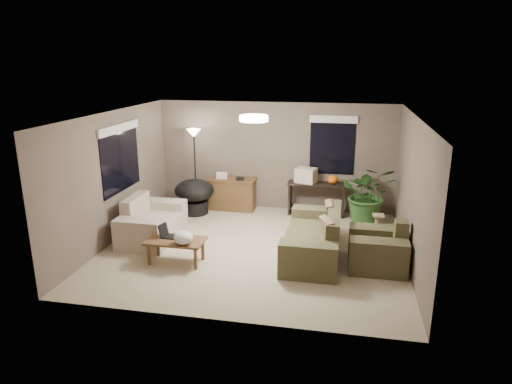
% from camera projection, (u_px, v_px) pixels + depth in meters
% --- Properties ---
extents(room_shell, '(5.50, 5.50, 5.50)m').
position_uv_depth(room_shell, '(254.00, 184.00, 8.24)').
color(room_shell, '#BFAD8E').
rests_on(room_shell, ground).
extents(main_sofa, '(0.95, 2.20, 0.85)m').
position_uv_depth(main_sofa, '(315.00, 240.00, 8.22)').
color(main_sofa, brown).
rests_on(main_sofa, ground).
extents(throw_pillows, '(0.39, 1.39, 0.47)m').
position_uv_depth(throw_pillows, '(330.00, 222.00, 8.08)').
color(throw_pillows, '#8C7251').
rests_on(throw_pillows, main_sofa).
extents(loveseat, '(0.90, 1.60, 0.85)m').
position_uv_depth(loveseat, '(151.00, 224.00, 9.02)').
color(loveseat, beige).
rests_on(loveseat, ground).
extents(armchair, '(0.95, 1.00, 0.85)m').
position_uv_depth(armchair, '(378.00, 250.00, 7.77)').
color(armchair, brown).
rests_on(armchair, ground).
extents(coffee_table, '(1.00, 0.55, 0.42)m').
position_uv_depth(coffee_table, '(176.00, 243.00, 7.92)').
color(coffee_table, brown).
rests_on(coffee_table, ground).
extents(laptop, '(0.39, 0.24, 0.24)m').
position_uv_depth(laptop, '(168.00, 234.00, 8.01)').
color(laptop, black).
rests_on(laptop, coffee_table).
extents(plastic_bag, '(0.37, 0.35, 0.23)m').
position_uv_depth(plastic_bag, '(183.00, 238.00, 7.69)').
color(plastic_bag, white).
rests_on(plastic_bag, coffee_table).
extents(desk, '(1.10, 0.50, 0.75)m').
position_uv_depth(desk, '(232.00, 194.00, 10.74)').
color(desk, brown).
rests_on(desk, ground).
extents(desk_papers, '(0.71, 0.30, 0.12)m').
position_uv_depth(desk_papers, '(226.00, 176.00, 10.64)').
color(desk_papers, silver).
rests_on(desk_papers, desk).
extents(console_table, '(1.30, 0.40, 0.75)m').
position_uv_depth(console_table, '(316.00, 196.00, 10.34)').
color(console_table, black).
rests_on(console_table, ground).
extents(pumpkin, '(0.29, 0.29, 0.19)m').
position_uv_depth(pumpkin, '(333.00, 180.00, 10.16)').
color(pumpkin, orange).
rests_on(pumpkin, console_table).
extents(cardboard_box, '(0.52, 0.44, 0.33)m').
position_uv_depth(cardboard_box, '(306.00, 175.00, 10.25)').
color(cardboard_box, beige).
rests_on(cardboard_box, console_table).
extents(papasan_chair, '(0.99, 0.99, 0.80)m').
position_uv_depth(papasan_chair, '(194.00, 194.00, 10.42)').
color(papasan_chair, black).
rests_on(papasan_chair, ground).
extents(floor_lamp, '(0.32, 0.32, 1.91)m').
position_uv_depth(floor_lamp, '(194.00, 143.00, 10.36)').
color(floor_lamp, black).
rests_on(floor_lamp, ground).
extents(ceiling_fixture, '(0.50, 0.50, 0.10)m').
position_uv_depth(ceiling_fixture, '(254.00, 118.00, 7.91)').
color(ceiling_fixture, white).
rests_on(ceiling_fixture, room_shell).
extents(houseplant, '(1.16, 1.28, 1.00)m').
position_uv_depth(houseplant, '(368.00, 200.00, 9.85)').
color(houseplant, '#2D5923').
rests_on(houseplant, ground).
extents(cat_scratching_post, '(0.32, 0.32, 0.50)m').
position_uv_depth(cat_scratching_post, '(377.00, 228.00, 9.00)').
color(cat_scratching_post, tan).
rests_on(cat_scratching_post, ground).
extents(window_left, '(0.05, 1.56, 1.33)m').
position_uv_depth(window_left, '(120.00, 147.00, 8.88)').
color(window_left, black).
rests_on(window_left, room_shell).
extents(window_back, '(1.06, 0.05, 1.33)m').
position_uv_depth(window_back, '(333.00, 136.00, 10.18)').
color(window_back, black).
rests_on(window_back, room_shell).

